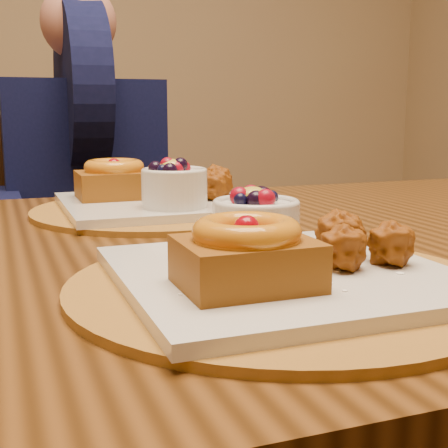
% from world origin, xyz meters
% --- Properties ---
extents(dining_table, '(1.60, 0.90, 0.76)m').
position_xyz_m(dining_table, '(-0.03, -0.13, 0.68)').
color(dining_table, '#331C09').
rests_on(dining_table, ground).
extents(place_setting_near, '(0.38, 0.38, 0.08)m').
position_xyz_m(place_setting_near, '(-0.04, -0.34, 0.78)').
color(place_setting_near, brown).
rests_on(place_setting_near, dining_table).
extents(place_setting_far, '(0.38, 0.38, 0.09)m').
position_xyz_m(place_setting_far, '(-0.04, 0.09, 0.78)').
color(place_setting_far, brown).
rests_on(place_setting_far, dining_table).
extents(chair_far, '(0.45, 0.45, 0.90)m').
position_xyz_m(chair_far, '(-0.05, 0.72, 0.50)').
color(chair_far, black).
rests_on(chair_far, ground).
extents(diner, '(0.46, 0.46, 0.76)m').
position_xyz_m(diner, '(-0.05, 0.73, 0.81)').
color(diner, black).
rests_on(diner, ground).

